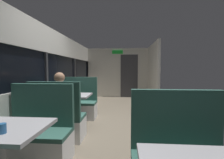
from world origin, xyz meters
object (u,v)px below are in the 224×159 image
(dining_table_mid_window, at_px, (70,99))
(bench_mid_window_facing_end, at_px, (58,122))
(dining_table_near_window, at_px, (0,137))
(bench_near_window_facing_entry, at_px, (38,138))
(bench_mid_window_facing_entry, at_px, (79,106))
(coffee_cup_primary, at_px, (2,128))
(seated_passenger, at_px, (59,110))

(dining_table_mid_window, bearing_deg, bench_mid_window_facing_end, -90.00)
(bench_mid_window_facing_end, bearing_deg, dining_table_near_window, -90.00)
(bench_near_window_facing_entry, relative_size, bench_mid_window_facing_entry, 1.00)
(dining_table_near_window, distance_m, coffee_cup_primary, 0.26)
(bench_mid_window_facing_entry, bearing_deg, seated_passenger, -90.00)
(dining_table_near_window, relative_size, coffee_cup_primary, 10.00)
(dining_table_near_window, height_order, bench_near_window_facing_entry, bench_near_window_facing_entry)
(bench_mid_window_facing_end, xyz_separation_m, seated_passenger, (0.00, 0.07, 0.21))
(bench_mid_window_facing_end, bearing_deg, dining_table_mid_window, 90.00)
(dining_table_near_window, xyz_separation_m, coffee_cup_primary, (0.15, -0.15, 0.15))
(dining_table_near_window, bearing_deg, coffee_cup_primary, -45.61)
(dining_table_near_window, bearing_deg, dining_table_mid_window, 90.00)
(seated_passenger, bearing_deg, dining_table_mid_window, 90.00)
(bench_near_window_facing_entry, distance_m, seated_passenger, 0.82)
(bench_mid_window_facing_entry, distance_m, seated_passenger, 1.34)
(bench_near_window_facing_entry, xyz_separation_m, bench_mid_window_facing_entry, (0.00, 2.12, 0.00))
(dining_table_near_window, xyz_separation_m, dining_table_mid_window, (0.00, 2.12, 0.00))
(seated_passenger, bearing_deg, dining_table_near_window, -90.00)
(dining_table_near_window, distance_m, dining_table_mid_window, 2.12)
(bench_near_window_facing_entry, bearing_deg, seated_passenger, 90.00)
(dining_table_near_window, relative_size, dining_table_mid_window, 1.00)
(bench_near_window_facing_entry, height_order, bench_mid_window_facing_end, same)
(bench_near_window_facing_entry, relative_size, bench_mid_window_facing_end, 1.00)
(bench_near_window_facing_entry, height_order, coffee_cup_primary, bench_near_window_facing_entry)
(dining_table_near_window, distance_m, bench_near_window_facing_entry, 0.77)
(bench_mid_window_facing_entry, height_order, coffee_cup_primary, bench_mid_window_facing_entry)
(bench_near_window_facing_entry, height_order, seated_passenger, seated_passenger)
(dining_table_mid_window, relative_size, coffee_cup_primary, 10.00)
(bench_mid_window_facing_entry, bearing_deg, dining_table_near_window, -90.00)
(dining_table_mid_window, relative_size, bench_mid_window_facing_end, 0.82)
(dining_table_near_window, height_order, dining_table_mid_window, same)
(coffee_cup_primary, bearing_deg, dining_table_near_window, 134.39)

